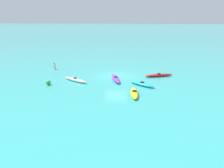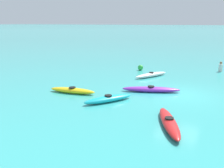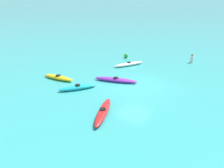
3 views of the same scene
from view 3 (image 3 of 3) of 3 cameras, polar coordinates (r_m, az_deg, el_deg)
name	(u,v)px [view 3 (image 3 of 3)]	position (r m, az deg, el deg)	size (l,w,h in m)	color
ground_plane	(135,85)	(16.95, 6.13, -0.37)	(600.00, 600.00, 0.00)	#38ADA8
kayak_purple	(116,80)	(17.51, 1.02, 1.12)	(1.68, 3.53, 0.37)	purple
kayak_cyan	(78,87)	(16.33, -8.99, -0.85)	(2.68, 2.16, 0.37)	#19B7C6
kayak_red	(103,112)	(12.98, -2.37, -7.27)	(3.31, 1.82, 0.37)	red
kayak_yellow	(58,77)	(18.51, -13.89, 1.68)	(0.92, 2.95, 0.37)	yellow
kayak_white	(129,64)	(21.41, 4.44, 5.24)	(3.09, 2.07, 0.37)	white
buoy_green	(126,56)	(24.02, 3.72, 7.45)	(0.47, 0.47, 0.47)	green
person_near_shore	(192,59)	(23.71, 20.22, 6.22)	(0.36, 0.36, 0.88)	silver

